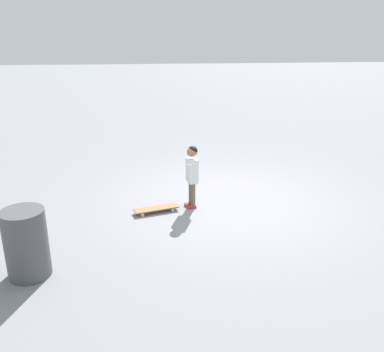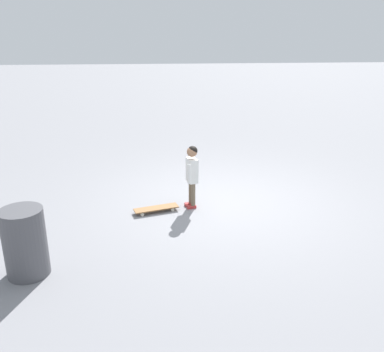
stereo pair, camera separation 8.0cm
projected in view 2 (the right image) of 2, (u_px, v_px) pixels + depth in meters
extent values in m
plane|color=gray|center=(225.00, 203.00, 7.31)|extent=(50.00, 50.00, 0.00)
cylinder|color=brown|center=(193.00, 195.00, 7.04)|extent=(0.08, 0.08, 0.42)
cube|color=#B73333|center=(191.00, 207.00, 7.11)|extent=(0.12, 0.17, 0.05)
cylinder|color=brown|center=(191.00, 192.00, 7.14)|extent=(0.08, 0.08, 0.42)
cube|color=#B73333|center=(189.00, 204.00, 7.21)|extent=(0.12, 0.17, 0.05)
cube|color=white|center=(192.00, 170.00, 6.95)|extent=(0.27, 0.20, 0.40)
cylinder|color=white|center=(189.00, 174.00, 6.78)|extent=(0.06, 0.06, 0.32)
cylinder|color=white|center=(192.00, 167.00, 7.11)|extent=(0.06, 0.06, 0.32)
sphere|color=#9E7051|center=(192.00, 152.00, 6.84)|extent=(0.17, 0.17, 0.17)
sphere|color=black|center=(193.00, 151.00, 6.84)|extent=(0.16, 0.16, 0.16)
cube|color=olive|center=(156.00, 208.00, 6.96)|extent=(0.39, 0.76, 0.02)
cube|color=#B7B7BC|center=(141.00, 211.00, 6.88)|extent=(0.11, 0.06, 0.02)
cube|color=#B7B7BC|center=(171.00, 207.00, 7.05)|extent=(0.11, 0.06, 0.02)
cylinder|color=beige|center=(142.00, 214.00, 6.82)|extent=(0.04, 0.06, 0.06)
cylinder|color=beige|center=(140.00, 211.00, 6.95)|extent=(0.04, 0.06, 0.06)
cylinder|color=beige|center=(173.00, 210.00, 6.99)|extent=(0.04, 0.06, 0.06)
cylinder|color=beige|center=(170.00, 206.00, 7.12)|extent=(0.04, 0.06, 0.06)
cylinder|color=#4C4C51|center=(25.00, 243.00, 5.14)|extent=(0.52, 0.52, 0.86)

